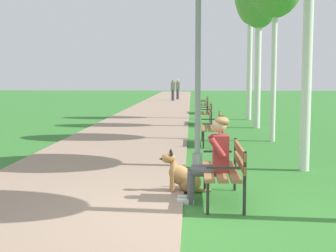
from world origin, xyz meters
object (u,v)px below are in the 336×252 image
(dog_shepherd, at_px, (183,177))
(pedestrian_further_distant, at_px, (178,89))
(park_bench_far, at_px, (206,111))
(park_bench_near, at_px, (227,167))
(pedestrian_distant, at_px, (173,90))
(park_bench_mid, at_px, (214,126))
(lamp_post_near, at_px, (198,44))
(park_bench_furthest, at_px, (204,103))
(person_seated_on_near_bench, at_px, (213,156))

(dog_shepherd, relative_size, pedestrian_further_distant, 0.50)
(park_bench_far, xyz_separation_m, pedestrian_further_distant, (-1.68, 20.47, 0.33))
(park_bench_near, distance_m, pedestrian_distant, 29.56)
(park_bench_mid, height_order, pedestrian_distant, pedestrian_distant)
(lamp_post_near, bearing_deg, park_bench_furthest, 88.04)
(dog_shepherd, xyz_separation_m, pedestrian_distant, (-1.30, 29.02, 0.58))
(park_bench_far, xyz_separation_m, pedestrian_distant, (-1.98, 18.11, 0.33))
(park_bench_near, height_order, pedestrian_further_distant, pedestrian_further_distant)
(pedestrian_distant, distance_m, pedestrian_further_distant, 2.39)
(park_bench_far, bearing_deg, lamp_post_near, -92.85)
(park_bench_mid, height_order, person_seated_on_near_bench, person_seated_on_near_bench)
(park_bench_near, relative_size, lamp_post_near, 0.32)
(person_seated_on_near_bench, bearing_deg, pedestrian_further_distant, 92.56)
(park_bench_mid, height_order, park_bench_furthest, same)
(park_bench_near, bearing_deg, lamp_post_near, 98.77)
(park_bench_furthest, height_order, person_seated_on_near_bench, person_seated_on_near_bench)
(park_bench_far, bearing_deg, person_seated_on_near_bench, -91.25)
(person_seated_on_near_bench, distance_m, pedestrian_distant, 29.63)
(park_bench_near, bearing_deg, pedestrian_distant, 93.76)
(park_bench_near, height_order, person_seated_on_near_bench, person_seated_on_near_bench)
(pedestrian_further_distant, bearing_deg, park_bench_far, -85.31)
(park_bench_mid, xyz_separation_m, park_bench_far, (-0.05, 5.50, 0.00))
(park_bench_near, height_order, park_bench_furthest, same)
(park_bench_near, xyz_separation_m, park_bench_mid, (0.09, 5.89, 0.00))
(park_bench_far, relative_size, dog_shepherd, 1.81)
(park_bench_near, height_order, park_bench_far, same)
(park_bench_near, distance_m, pedestrian_further_distant, 31.91)
(person_seated_on_near_bench, xyz_separation_m, pedestrian_further_distant, (-1.43, 31.94, 0.16))
(pedestrian_distant, bearing_deg, pedestrian_further_distant, 82.74)
(park_bench_far, bearing_deg, park_bench_mid, -89.53)
(pedestrian_further_distant, bearing_deg, pedestrian_distant, -97.26)
(park_bench_mid, xyz_separation_m, dog_shepherd, (-0.73, -5.42, -0.25))
(park_bench_furthest, distance_m, dog_shepherd, 16.67)
(person_seated_on_near_bench, bearing_deg, dog_shepherd, 127.91)
(park_bench_far, xyz_separation_m, person_seated_on_near_bench, (-0.25, -11.47, 0.17))
(park_bench_furthest, bearing_deg, lamp_post_near, -91.96)
(park_bench_furthest, relative_size, pedestrian_distant, 0.91)
(person_seated_on_near_bench, height_order, lamp_post_near, lamp_post_near)
(lamp_post_near, distance_m, pedestrian_further_distant, 29.37)
(lamp_post_near, distance_m, pedestrian_distant, 27.02)
(lamp_post_near, height_order, pedestrian_distant, lamp_post_near)
(dog_shepherd, bearing_deg, pedestrian_further_distant, 91.82)
(park_bench_mid, distance_m, lamp_post_near, 3.88)
(dog_shepherd, xyz_separation_m, lamp_post_near, (0.24, 2.09, 2.19))
(park_bench_furthest, height_order, pedestrian_further_distant, pedestrian_further_distant)
(park_bench_far, xyz_separation_m, lamp_post_near, (-0.44, -8.82, 1.94))
(person_seated_on_near_bench, xyz_separation_m, dog_shepherd, (-0.43, 0.56, -0.42))
(park_bench_mid, distance_m, person_seated_on_near_bench, 5.98)
(park_bench_near, distance_m, dog_shepherd, 0.84)
(park_bench_near, relative_size, person_seated_on_near_bench, 1.20)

